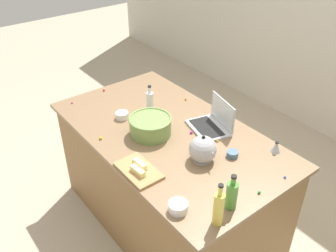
{
  "coord_description": "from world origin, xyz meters",
  "views": [
    {
      "loc": [
        1.72,
        -1.33,
        2.38
      ],
      "look_at": [
        0.0,
        0.0,
        0.95
      ],
      "focal_mm": 39.24,
      "sensor_mm": 36.0,
      "label": 1
    }
  ],
  "objects_px": {
    "ramekin_wide": "(122,115)",
    "mixing_bowl_large": "(150,125)",
    "bottle_olive": "(232,195)",
    "butter_stick_left": "(138,171)",
    "laptop": "(213,123)",
    "bottle_vinegar": "(150,102)",
    "bottle_oil": "(219,208)",
    "butter_stick_right": "(140,164)",
    "ramekin_medium": "(232,154)",
    "kettle": "(203,150)",
    "cutting_board": "(139,170)",
    "kitchen_timer": "(276,147)",
    "ramekin_small": "(178,207)"
  },
  "relations": [
    {
      "from": "ramekin_wide",
      "to": "mixing_bowl_large",
      "type": "bearing_deg",
      "value": 9.23
    },
    {
      "from": "bottle_olive",
      "to": "butter_stick_left",
      "type": "distance_m",
      "value": 0.59
    },
    {
      "from": "laptop",
      "to": "bottle_vinegar",
      "type": "bearing_deg",
      "value": -152.96
    },
    {
      "from": "mixing_bowl_large",
      "to": "bottle_oil",
      "type": "bearing_deg",
      "value": -12.95
    },
    {
      "from": "bottle_vinegar",
      "to": "butter_stick_right",
      "type": "bearing_deg",
      "value": -41.03
    },
    {
      "from": "mixing_bowl_large",
      "to": "bottle_vinegar",
      "type": "distance_m",
      "value": 0.29
    },
    {
      "from": "ramekin_medium",
      "to": "bottle_oil",
      "type": "bearing_deg",
      "value": -53.86
    },
    {
      "from": "mixing_bowl_large",
      "to": "butter_stick_right",
      "type": "xyz_separation_m",
      "value": [
        0.27,
        -0.28,
        -0.03
      ]
    },
    {
      "from": "bottle_oil",
      "to": "kettle",
      "type": "xyz_separation_m",
      "value": [
        -0.44,
        0.3,
        -0.03
      ]
    },
    {
      "from": "cutting_board",
      "to": "laptop",
      "type": "bearing_deg",
      "value": 95.9
    },
    {
      "from": "butter_stick_left",
      "to": "ramekin_wide",
      "type": "xyz_separation_m",
      "value": [
        -0.62,
        0.27,
        -0.01
      ]
    },
    {
      "from": "ramekin_medium",
      "to": "kitchen_timer",
      "type": "xyz_separation_m",
      "value": [
        0.14,
        0.27,
        0.02
      ]
    },
    {
      "from": "ramekin_wide",
      "to": "kitchen_timer",
      "type": "distance_m",
      "value": 1.14
    },
    {
      "from": "bottle_vinegar",
      "to": "butter_stick_right",
      "type": "xyz_separation_m",
      "value": [
        0.51,
        -0.44,
        -0.06
      ]
    },
    {
      "from": "mixing_bowl_large",
      "to": "kitchen_timer",
      "type": "bearing_deg",
      "value": 38.37
    },
    {
      "from": "bottle_oil",
      "to": "ramekin_medium",
      "type": "height_order",
      "value": "bottle_oil"
    },
    {
      "from": "kettle",
      "to": "kitchen_timer",
      "type": "height_order",
      "value": "kettle"
    },
    {
      "from": "butter_stick_left",
      "to": "butter_stick_right",
      "type": "distance_m",
      "value": 0.06
    },
    {
      "from": "mixing_bowl_large",
      "to": "kitchen_timer",
      "type": "height_order",
      "value": "mixing_bowl_large"
    },
    {
      "from": "ramekin_wide",
      "to": "kettle",
      "type": "bearing_deg",
      "value": 10.73
    },
    {
      "from": "bottle_vinegar",
      "to": "ramekin_medium",
      "type": "distance_m",
      "value": 0.78
    },
    {
      "from": "butter_stick_left",
      "to": "ramekin_small",
      "type": "relative_size",
      "value": 1.02
    },
    {
      "from": "ramekin_wide",
      "to": "laptop",
      "type": "bearing_deg",
      "value": 40.51
    },
    {
      "from": "laptop",
      "to": "butter_stick_left",
      "type": "distance_m",
      "value": 0.72
    },
    {
      "from": "mixing_bowl_large",
      "to": "bottle_olive",
      "type": "xyz_separation_m",
      "value": [
        0.84,
        -0.07,
        0.02
      ]
    },
    {
      "from": "mixing_bowl_large",
      "to": "ramekin_wide",
      "type": "bearing_deg",
      "value": -170.77
    },
    {
      "from": "laptop",
      "to": "kitchen_timer",
      "type": "xyz_separation_m",
      "value": [
        0.46,
        0.14,
        -0.01
      ]
    },
    {
      "from": "bottle_olive",
      "to": "cutting_board",
      "type": "xyz_separation_m",
      "value": [
        -0.56,
        -0.23,
        -0.08
      ]
    },
    {
      "from": "ramekin_small",
      "to": "laptop",
      "type": "bearing_deg",
      "value": 123.84
    },
    {
      "from": "bottle_olive",
      "to": "ramekin_small",
      "type": "distance_m",
      "value": 0.3
    },
    {
      "from": "bottle_oil",
      "to": "laptop",
      "type": "bearing_deg",
      "value": 138.03
    },
    {
      "from": "butter_stick_left",
      "to": "kitchen_timer",
      "type": "relative_size",
      "value": 1.43
    },
    {
      "from": "bottle_oil",
      "to": "butter_stick_right",
      "type": "xyz_separation_m",
      "value": [
        -0.61,
        -0.07,
        -0.07
      ]
    },
    {
      "from": "kettle",
      "to": "ramekin_medium",
      "type": "distance_m",
      "value": 0.21
    },
    {
      "from": "bottle_olive",
      "to": "ramekin_wide",
      "type": "height_order",
      "value": "bottle_olive"
    },
    {
      "from": "bottle_vinegar",
      "to": "bottle_oil",
      "type": "bearing_deg",
      "value": -18.18
    },
    {
      "from": "ramekin_medium",
      "to": "laptop",
      "type": "bearing_deg",
      "value": 158.63
    },
    {
      "from": "mixing_bowl_large",
      "to": "bottle_vinegar",
      "type": "bearing_deg",
      "value": 145.08
    },
    {
      "from": "laptop",
      "to": "bottle_oil",
      "type": "xyz_separation_m",
      "value": [
        0.67,
        -0.6,
        0.06
      ]
    },
    {
      "from": "butter_stick_left",
      "to": "ramekin_wide",
      "type": "bearing_deg",
      "value": 156.31
    },
    {
      "from": "bottle_olive",
      "to": "bottle_vinegar",
      "type": "relative_size",
      "value": 0.95
    },
    {
      "from": "butter_stick_right",
      "to": "kitchen_timer",
      "type": "xyz_separation_m",
      "value": [
        0.41,
        0.81,
        -0.0
      ]
    },
    {
      "from": "mixing_bowl_large",
      "to": "kitchen_timer",
      "type": "relative_size",
      "value": 3.95
    },
    {
      "from": "bottle_oil",
      "to": "cutting_board",
      "type": "xyz_separation_m",
      "value": [
        -0.59,
        -0.1,
        -0.1
      ]
    },
    {
      "from": "cutting_board",
      "to": "butter_stick_left",
      "type": "xyz_separation_m",
      "value": [
        0.03,
        -0.02,
        0.03
      ]
    },
    {
      "from": "bottle_vinegar",
      "to": "butter_stick_right",
      "type": "distance_m",
      "value": 0.67
    },
    {
      "from": "bottle_olive",
      "to": "ramekin_wide",
      "type": "xyz_separation_m",
      "value": [
        -1.15,
        0.02,
        -0.07
      ]
    },
    {
      "from": "cutting_board",
      "to": "butter_stick_left",
      "type": "distance_m",
      "value": 0.04
    },
    {
      "from": "bottle_oil",
      "to": "butter_stick_left",
      "type": "height_order",
      "value": "bottle_oil"
    },
    {
      "from": "kitchen_timer",
      "to": "butter_stick_left",
      "type": "bearing_deg",
      "value": -112.76
    }
  ]
}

